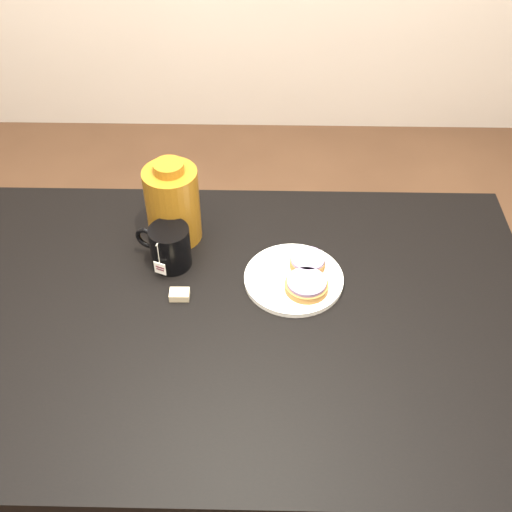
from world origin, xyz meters
name	(u,v)px	position (x,y,z in m)	size (l,w,h in m)	color
ground_plane	(238,478)	(0.00, 0.00, 0.00)	(4.00, 4.00, 0.00)	brown
table	(232,337)	(0.00, 0.00, 0.67)	(1.40, 0.90, 0.75)	black
plate	(294,278)	(0.14, 0.10, 0.76)	(0.23, 0.23, 0.02)	white
bagel_back	(308,262)	(0.17, 0.14, 0.78)	(0.09, 0.09, 0.03)	brown
bagel_front	(306,285)	(0.17, 0.07, 0.78)	(0.11, 0.11, 0.03)	brown
mug	(169,246)	(-0.15, 0.16, 0.80)	(0.15, 0.13, 0.11)	black
teabag_pouch	(180,295)	(-0.12, 0.05, 0.76)	(0.04, 0.03, 0.02)	#C6B793
bagel_package	(173,204)	(-0.15, 0.26, 0.85)	(0.16, 0.16, 0.22)	#5D350C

